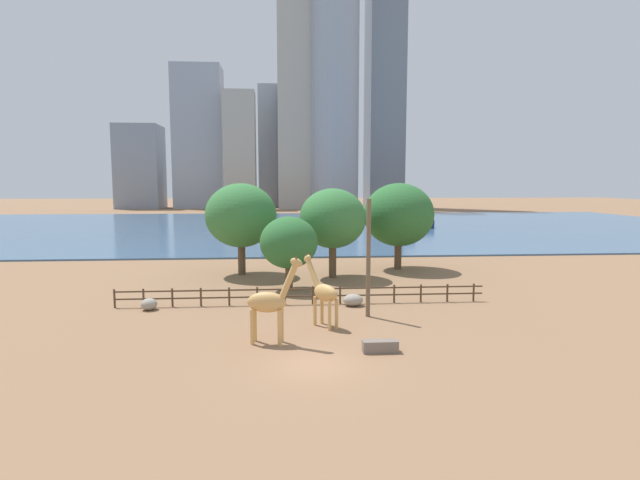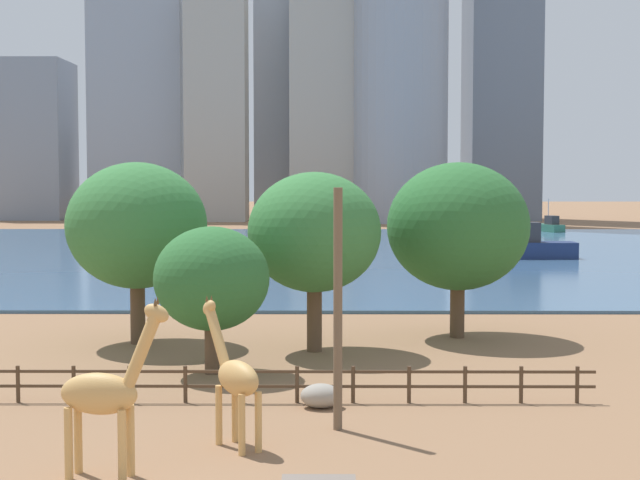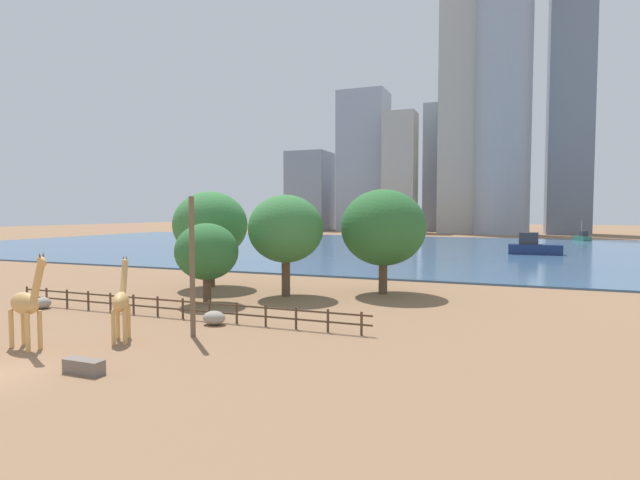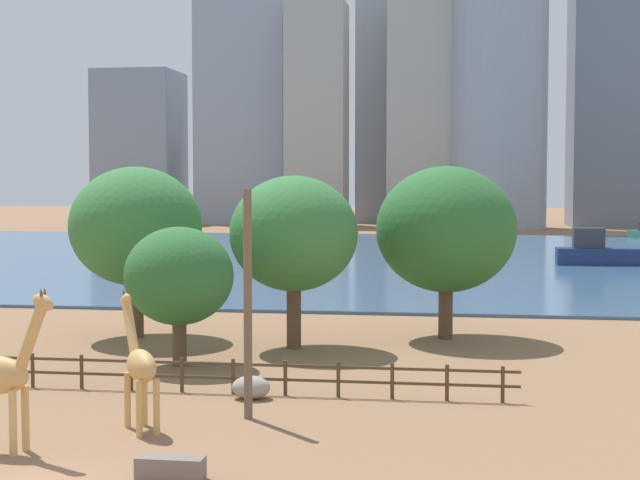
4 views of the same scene
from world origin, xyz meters
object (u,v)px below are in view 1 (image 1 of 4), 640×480
at_px(tree_right_tall, 333,219).
at_px(tree_left_small, 399,215).
at_px(boat_ferry, 412,211).
at_px(giraffe_companion, 270,302).
at_px(boat_sailboat, 411,222).
at_px(boulder_by_pole, 149,304).
at_px(giraffe_tall, 324,292).
at_px(tree_center_broad, 289,243).
at_px(boulder_near_fence, 353,300).
at_px(utility_pole, 368,258).
at_px(tree_left_large, 241,216).
at_px(feeding_trough, 380,346).

xyz_separation_m(tree_right_tall, tree_left_small, (6.97, 3.92, 0.07)).
bearing_deg(tree_left_small, boat_ferry, 74.36).
distance_m(giraffe_companion, boat_sailboat, 70.94).
xyz_separation_m(boulder_by_pole, tree_left_small, (20.57, 14.80, 5.05)).
distance_m(giraffe_tall, boat_ferry, 112.52).
distance_m(tree_center_broad, boat_ferry, 103.09).
distance_m(giraffe_tall, giraffe_companion, 4.31).
bearing_deg(boulder_near_fence, utility_pole, -79.21).
xyz_separation_m(giraffe_tall, tree_left_large, (-6.24, 17.65, 3.50)).
relative_size(giraffe_tall, tree_left_small, 0.50).
bearing_deg(boulder_near_fence, giraffe_tall, -117.04).
height_order(boulder_near_fence, boat_sailboat, boat_sailboat).
xyz_separation_m(tree_left_large, boat_sailboat, (28.21, 45.72, -4.23)).
relative_size(tree_left_large, boat_sailboat, 1.11).
bearing_deg(tree_left_small, boulder_near_fence, -114.25).
height_order(giraffe_tall, tree_right_tall, tree_right_tall).
xyz_separation_m(giraffe_tall, boulder_by_pole, (-11.47, 4.77, -1.67)).
relative_size(feeding_trough, tree_center_broad, 0.30).
relative_size(feeding_trough, tree_right_tall, 0.22).
height_order(boulder_near_fence, tree_left_large, tree_left_large).
relative_size(giraffe_companion, tree_left_small, 0.56).
relative_size(giraffe_companion, boat_ferry, 0.89).
bearing_deg(utility_pole, boulder_by_pole, 169.15).
xyz_separation_m(giraffe_companion, boat_sailboat, (25.09, 66.35, -0.91)).
bearing_deg(boulder_by_pole, boulder_near_fence, 0.34).
xyz_separation_m(feeding_trough, tree_right_tall, (-0.34, 20.48, 5.08)).
bearing_deg(tree_left_large, boulder_near_fence, -55.75).
bearing_deg(boat_ferry, utility_pole, 142.87).
xyz_separation_m(tree_center_broad, tree_right_tall, (4.04, 5.01, 1.56)).
height_order(utility_pole, tree_right_tall, tree_right_tall).
distance_m(utility_pole, tree_left_large, 18.28).
xyz_separation_m(feeding_trough, boat_ferry, (31.21, 112.18, 0.67)).
bearing_deg(feeding_trough, tree_left_large, 111.18).
bearing_deg(tree_left_large, giraffe_companion, -81.40).
bearing_deg(boat_sailboat, boat_ferry, 74.90).
relative_size(tree_left_small, boat_sailboat, 1.12).
relative_size(tree_center_broad, tree_left_small, 0.69).
bearing_deg(utility_pole, tree_center_broad, 119.72).
height_order(boulder_by_pole, tree_left_large, tree_left_large).
distance_m(tree_center_broad, boat_sailboat, 57.95).
bearing_deg(tree_center_broad, boulder_by_pole, -148.46).
height_order(tree_left_small, boat_ferry, tree_left_small).
distance_m(tree_left_large, boat_sailboat, 53.89).
bearing_deg(giraffe_tall, utility_pole, -91.07).
height_order(utility_pole, boulder_near_fence, utility_pole).
relative_size(boulder_by_pole, tree_left_small, 0.13).
relative_size(giraffe_companion, tree_right_tall, 0.59).
bearing_deg(giraffe_companion, boulder_near_fence, 64.53).
relative_size(boulder_by_pole, boat_sailboat, 0.14).
distance_m(boulder_by_pole, feeding_trough, 16.93).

